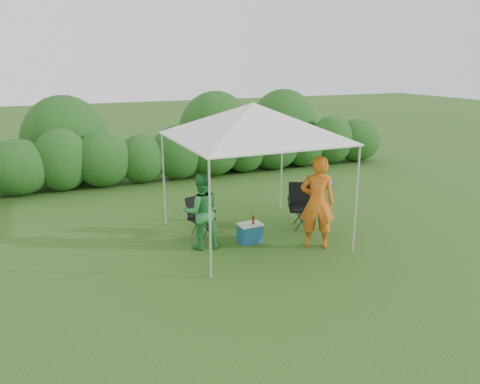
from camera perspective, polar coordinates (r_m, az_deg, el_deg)
name	(u,v)px	position (r m, az deg, el deg)	size (l,w,h in m)	color
ground	(263,244)	(9.66, 2.79, -6.38)	(70.00, 70.00, 0.00)	#345E1D
hedge	(181,153)	(14.86, -7.15, 4.73)	(15.37, 1.53, 1.80)	#22541A
canopy	(253,121)	(9.47, 1.63, 8.63)	(3.10, 3.10, 2.83)	silver
chair_right	(301,202)	(10.61, 7.47, -1.25)	(0.75, 0.73, 0.98)	black
chair_left	(199,214)	(10.07, -5.02, -2.63)	(0.61, 0.59, 0.83)	black
man	(317,202)	(9.35, 9.40, -1.25)	(0.68, 0.45, 1.87)	orange
woman	(201,211)	(9.26, -4.73, -2.37)	(0.74, 0.58, 1.53)	#2C893E
cooler	(250,233)	(9.70, 1.21, -4.99)	(0.50, 0.38, 0.40)	#1C5480
bottle	(253,219)	(9.58, 1.64, -3.31)	(0.06, 0.06, 0.21)	#592D0C
lawn_toy	(318,181)	(14.15, 9.55, 1.31)	(0.66, 0.55, 0.33)	yellow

